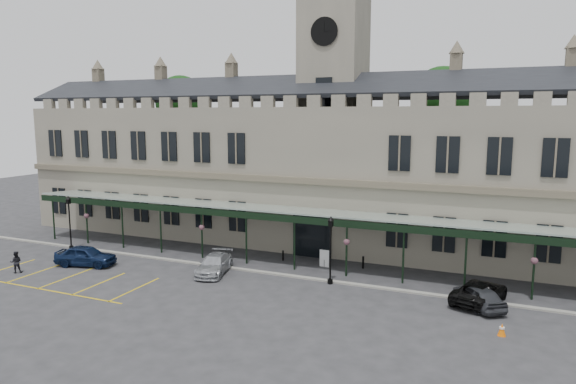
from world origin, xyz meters
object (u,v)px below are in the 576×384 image
at_px(clock_tower, 333,95).
at_px(sign_board, 324,259).
at_px(car_taxi, 214,264).
at_px(car_van, 479,292).
at_px(traffic_cone, 502,330).
at_px(car_left_a, 86,256).
at_px(car_right_a, 479,296).
at_px(person_b, 16,262).
at_px(lamp_post_left, 69,218).
at_px(lamp_post_mid, 331,244).
at_px(station_building, 332,171).

distance_m(clock_tower, sign_board, 14.55).
xyz_separation_m(car_taxi, car_van, (18.00, 1.29, 0.01)).
distance_m(traffic_cone, sign_board, 14.84).
distance_m(clock_tower, car_left_a, 24.01).
bearing_deg(car_right_a, car_left_a, -28.95).
bearing_deg(car_right_a, traffic_cone, 75.19).
height_order(traffic_cone, person_b, person_b).
height_order(lamp_post_left, lamp_post_mid, lamp_post_mid).
distance_m(sign_board, car_van, 11.67).
bearing_deg(car_left_a, car_taxi, -91.74).
xyz_separation_m(traffic_cone, car_van, (-1.35, 4.61, 0.36)).
height_order(lamp_post_left, car_right_a, lamp_post_left).
distance_m(clock_tower, lamp_post_mid, 15.37).
relative_size(lamp_post_left, car_van, 0.95).
bearing_deg(person_b, car_right_a, 148.02).
distance_m(lamp_post_left, lamp_post_mid, 23.28).
relative_size(lamp_post_mid, car_right_a, 1.17).
bearing_deg(person_b, clock_tower, -179.23).
bearing_deg(clock_tower, car_taxi, -112.79).
height_order(car_van, person_b, person_b).
bearing_deg(person_b, lamp_post_left, -120.13).
xyz_separation_m(traffic_cone, car_taxi, (-19.35, 3.32, 0.34)).
bearing_deg(station_building, car_taxi, -112.94).
bearing_deg(car_van, station_building, -22.47).
bearing_deg(sign_board, clock_tower, 107.56).
height_order(lamp_post_mid, car_left_a, lamp_post_mid).
height_order(lamp_post_mid, sign_board, lamp_post_mid).
bearing_deg(traffic_cone, lamp_post_mid, 158.07).
xyz_separation_m(car_left_a, car_taxi, (10.00, 2.22, -0.11)).
height_order(clock_tower, car_right_a, clock_tower).
height_order(station_building, clock_tower, clock_tower).
distance_m(sign_board, car_right_a, 11.93).
relative_size(station_building, car_left_a, 13.19).
xyz_separation_m(station_building, clock_tower, (0.00, 0.09, 6.64)).
distance_m(lamp_post_mid, sign_board, 4.49).
xyz_separation_m(lamp_post_left, sign_board, (21.62, 3.65, -2.11)).
relative_size(lamp_post_left, person_b, 2.90).
relative_size(car_van, car_right_a, 1.22).
height_order(traffic_cone, car_van, car_van).
bearing_deg(car_left_a, traffic_cone, -106.42).
relative_size(station_building, sign_board, 46.03).
bearing_deg(lamp_post_mid, person_b, -163.02).
relative_size(lamp_post_mid, car_left_a, 1.03).
distance_m(sign_board, car_left_a, 18.17).
distance_m(car_taxi, car_right_a, 18.01).
relative_size(clock_tower, car_van, 5.06).
xyz_separation_m(lamp_post_left, car_left_a, (4.80, -3.21, -1.98)).
height_order(lamp_post_left, car_left_a, lamp_post_left).
xyz_separation_m(station_building, car_left_a, (-15.00, -14.04, -5.69)).
bearing_deg(clock_tower, station_building, -90.00).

